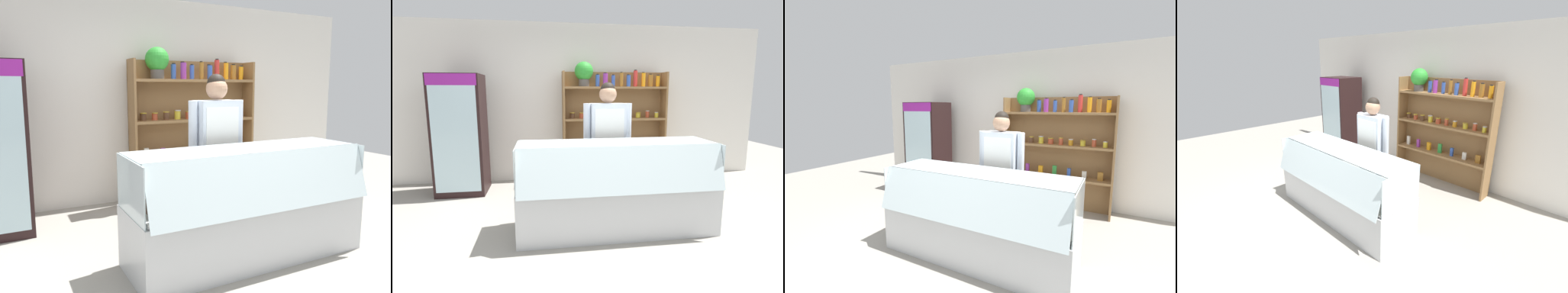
% 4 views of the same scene
% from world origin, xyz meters
% --- Properties ---
extents(ground_plane, '(12.00, 12.00, 0.00)m').
position_xyz_m(ground_plane, '(0.00, 0.00, 0.00)').
color(ground_plane, gray).
extents(back_wall, '(6.80, 0.10, 2.70)m').
position_xyz_m(back_wall, '(0.00, 2.27, 1.35)').
color(back_wall, white).
rests_on(back_wall, ground).
extents(drinks_fridge, '(0.71, 0.63, 1.81)m').
position_xyz_m(drinks_fridge, '(-1.85, 1.67, 0.90)').
color(drinks_fridge, black).
rests_on(drinks_fridge, ground).
extents(shelving_unit, '(1.78, 0.31, 2.04)m').
position_xyz_m(shelving_unit, '(0.54, 1.97, 1.17)').
color(shelving_unit, olive).
rests_on(shelving_unit, ground).
extents(deli_display_case, '(2.17, 0.77, 1.01)m').
position_xyz_m(deli_display_case, '(0.18, 0.02, 0.31)').
color(deli_display_case, silver).
rests_on(deli_display_case, ground).
extents(shop_clerk, '(0.62, 0.25, 1.67)m').
position_xyz_m(shop_clerk, '(0.21, 0.62, 0.99)').
color(shop_clerk, '#383D51').
rests_on(shop_clerk, ground).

